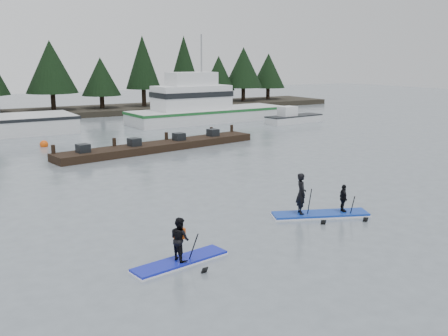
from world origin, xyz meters
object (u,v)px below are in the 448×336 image
paddleboard_duo (318,204)px  floating_dock (161,146)px  paddleboard_solo (180,247)px  fishing_boat_medium (205,115)px

paddleboard_duo → floating_dock: bearing=110.8°
paddleboard_solo → paddleboard_duo: (6.59, 1.39, -0.01)m
fishing_boat_medium → paddleboard_duo: fishing_boat_medium is taller
fishing_boat_medium → paddleboard_duo: (-10.51, -28.22, -0.17)m
floating_dock → paddleboard_duo: 16.40m
paddleboard_duo → fishing_boat_medium: bearing=92.6°
paddleboard_solo → paddleboard_duo: bearing=3.0°
paddleboard_solo → paddleboard_duo: paddleboard_duo is taller
fishing_boat_medium → floating_dock: (-9.87, -11.84, -0.42)m
paddleboard_duo → paddleboard_solo: bearing=-145.0°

